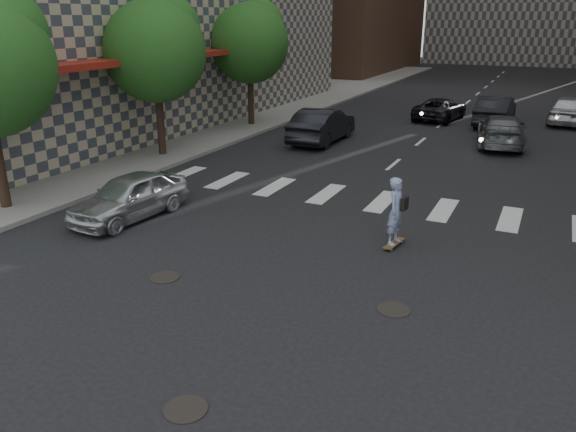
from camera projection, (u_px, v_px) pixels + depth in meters
name	position (u px, v px, depth m)	size (l,w,h in m)	color
ground	(209.00, 319.00, 11.40)	(160.00, 160.00, 0.00)	black
sidewalk_left	(188.00, 116.00, 34.25)	(13.00, 80.00, 0.15)	gray
tree_b	(158.00, 46.00, 23.14)	(4.20, 4.20, 6.60)	#382619
tree_c	(251.00, 39.00, 29.94)	(4.20, 4.20, 6.60)	#382619
manhole_a	(186.00, 409.00, 8.79)	(0.70, 0.70, 0.02)	black
manhole_b	(165.00, 277.00, 13.23)	(0.70, 0.70, 0.02)	black
manhole_c	(394.00, 309.00, 11.77)	(0.70, 0.70, 0.02)	black
skateboarder	(396.00, 211.00, 14.69)	(0.54, 0.98, 1.91)	brown
silver_sedan	(129.00, 196.00, 16.94)	(1.61, 4.00, 1.36)	#BABEC2
traffic_car_a	(322.00, 125.00, 27.21)	(1.74, 5.00, 1.65)	black
traffic_car_b	(501.00, 131.00, 26.45)	(2.05, 5.03, 1.46)	#55585C
traffic_car_c	(440.00, 109.00, 33.18)	(2.13, 4.62, 1.29)	black
traffic_car_d	(570.00, 109.00, 31.87)	(1.95, 4.85, 1.65)	#ACAEB4
traffic_car_e	(495.00, 111.00, 31.41)	(1.72, 4.94, 1.63)	black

